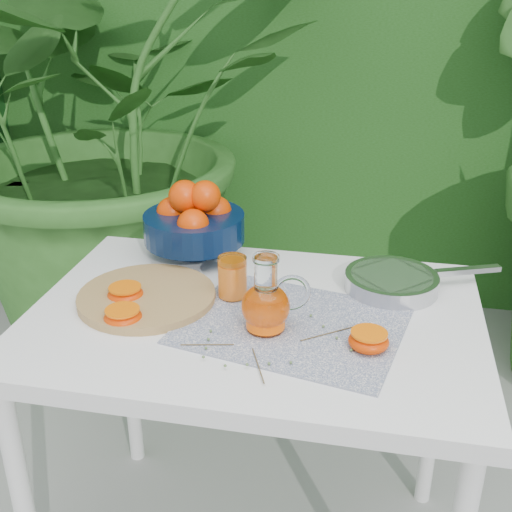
% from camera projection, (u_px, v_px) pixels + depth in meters
% --- Properties ---
extents(hedge_backdrop, '(8.00, 1.65, 2.50)m').
position_uv_depth(hedge_backdrop, '(367.00, 26.00, 3.02)').
color(hedge_backdrop, '#204D16').
rests_on(hedge_backdrop, ground).
extents(potted_plant_left, '(2.59, 2.59, 1.83)m').
position_uv_depth(potted_plant_left, '(109.00, 118.00, 2.47)').
color(potted_plant_left, '#2D5E20').
rests_on(potted_plant_left, ground).
extents(white_table, '(1.00, 0.70, 0.75)m').
position_uv_depth(white_table, '(254.00, 344.00, 1.46)').
color(white_table, white).
rests_on(white_table, ground).
extents(placemat, '(0.52, 0.44, 0.00)m').
position_uv_depth(placemat, '(292.00, 325.00, 1.37)').
color(placemat, '#0D204D').
rests_on(placemat, white_table).
extents(cutting_board, '(0.39, 0.39, 0.02)m').
position_uv_depth(cutting_board, '(147.00, 297.00, 1.47)').
color(cutting_board, '#9B7546').
rests_on(cutting_board, white_table).
extents(fruit_bowl, '(0.32, 0.32, 0.21)m').
position_uv_depth(fruit_bowl, '(194.00, 221.00, 1.67)').
color(fruit_bowl, black).
rests_on(fruit_bowl, white_table).
extents(juice_pitcher, '(0.15, 0.13, 0.17)m').
position_uv_depth(juice_pitcher, '(267.00, 304.00, 1.33)').
color(juice_pitcher, white).
rests_on(juice_pitcher, white_table).
extents(juice_tumbler, '(0.08, 0.08, 0.10)m').
position_uv_depth(juice_tumbler, '(232.00, 278.00, 1.47)').
color(juice_tumbler, white).
rests_on(juice_tumbler, white_table).
extents(saute_pan, '(0.40, 0.29, 0.04)m').
position_uv_depth(saute_pan, '(393.00, 281.00, 1.52)').
color(saute_pan, '#B4B5B9').
rests_on(saute_pan, white_table).
extents(orange_halves, '(0.65, 0.19, 0.04)m').
position_uv_depth(orange_halves, '(200.00, 316.00, 1.37)').
color(orange_halves, red).
rests_on(orange_halves, white_table).
extents(thyme_sprigs, '(0.35, 0.27, 0.01)m').
position_uv_depth(thyme_sprigs, '(269.00, 346.00, 1.29)').
color(thyme_sprigs, brown).
rests_on(thyme_sprigs, white_table).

